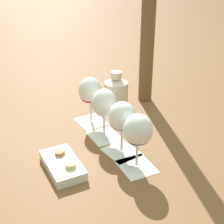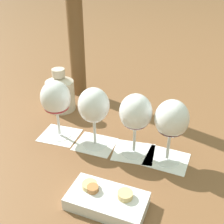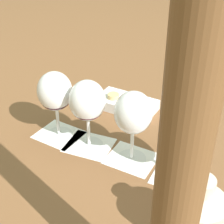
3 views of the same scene
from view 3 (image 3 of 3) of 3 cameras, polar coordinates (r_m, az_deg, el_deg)
name	(u,v)px [view 3 (image 3 of 3)]	position (r m, az deg, el deg)	size (l,w,h in m)	color
ground_plane	(112,153)	(0.85, -0.06, -6.78)	(8.00, 8.00, 0.00)	brown
tasting_card_0	(179,176)	(0.80, 11.08, -10.46)	(0.14, 0.14, 0.00)	white
tasting_card_1	(132,159)	(0.83, 3.27, -7.73)	(0.15, 0.14, 0.00)	white
tasting_card_2	(89,145)	(0.87, -3.81, -5.48)	(0.14, 0.13, 0.00)	white
tasting_card_3	(59,134)	(0.92, -8.78, -3.70)	(0.15, 0.14, 0.00)	white
wine_glass_0	(185,132)	(0.72, 12.07, -3.29)	(0.09, 0.09, 0.18)	white
wine_glass_1	(133,116)	(0.76, 3.54, -0.65)	(0.09, 0.09, 0.18)	white
wine_glass_2	(87,104)	(0.81, -4.11, 1.40)	(0.09, 0.09, 0.18)	white
wine_glass_3	(55,94)	(0.85, -9.44, 2.94)	(0.09, 0.09, 0.18)	white
ceramic_vase	(196,217)	(0.63, 13.79, -16.52)	(0.10, 0.10, 0.15)	beige
snack_dish	(126,104)	(1.01, 2.42, 1.39)	(0.20, 0.17, 0.04)	silver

